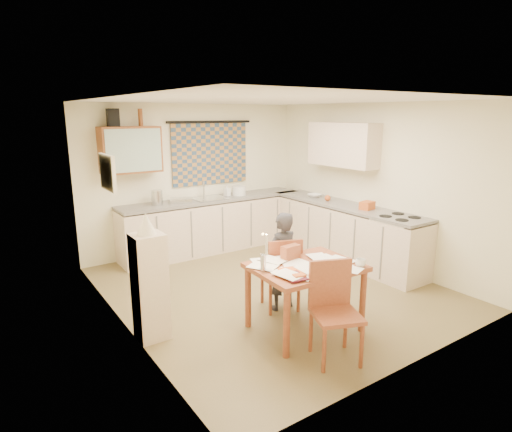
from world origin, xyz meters
TOP-DOWN VIEW (x-y plane):
  - floor at (0.00, 0.00)m, footprint 4.00×4.50m
  - ceiling at (0.00, 0.00)m, footprint 4.00×4.50m
  - wall_back at (0.00, 2.26)m, footprint 4.00×0.02m
  - wall_front at (0.00, -2.26)m, footprint 4.00×0.02m
  - wall_left at (-2.01, 0.00)m, footprint 0.02×4.50m
  - wall_right at (2.01, 0.00)m, footprint 0.02×4.50m
  - window_blind at (0.30, 2.22)m, footprint 1.45×0.03m
  - curtain_rod at (0.30, 2.20)m, footprint 1.60×0.04m
  - wall_cabinet at (-1.15, 2.08)m, footprint 0.90×0.34m
  - wall_cabinet_glass at (-1.15, 1.91)m, footprint 0.84×0.02m
  - upper_cabinet_right at (1.83, 0.55)m, footprint 0.34×1.30m
  - framed_print at (-1.97, 0.40)m, footprint 0.04×0.50m
  - print_canvas at (-1.95, 0.40)m, footprint 0.01×0.42m
  - counter_back at (0.19, 1.95)m, footprint 3.30×0.62m
  - counter_right at (1.70, 0.32)m, footprint 0.62×2.95m
  - stove at (1.70, -0.75)m, footprint 0.59×0.59m
  - sink at (0.12, 1.95)m, footprint 0.57×0.47m
  - tap at (0.11, 2.13)m, footprint 0.04×0.04m
  - dish_rack at (-0.41, 1.95)m, footprint 0.44×0.42m
  - kettle at (-0.82, 1.95)m, footprint 0.18×0.18m
  - mixing_bowl at (0.71, 1.95)m, footprint 0.25×0.25m
  - soap_bottle at (0.50, 2.00)m, footprint 0.13×0.14m
  - bowl at (1.70, 1.04)m, footprint 0.25×0.25m
  - orange_bag at (1.70, -0.14)m, footprint 0.25×0.20m
  - fruit_orange at (1.65, 0.66)m, footprint 0.10×0.10m
  - speaker at (-1.38, 2.08)m, footprint 0.18×0.22m
  - bottle_green at (-1.31, 2.08)m, footprint 0.09×0.09m
  - bottle_brown at (-0.96, 2.08)m, footprint 0.09×0.09m
  - dining_table at (-0.37, -1.14)m, footprint 1.17×0.92m
  - chair_far at (-0.27, -0.57)m, footprint 0.53×0.53m
  - chair_near at (-0.52, -1.76)m, footprint 0.56×0.56m
  - person at (-0.26, -0.58)m, footprint 0.49×0.36m
  - shelf_stand at (-1.84, -0.38)m, footprint 0.32×0.30m
  - lampshade at (-1.84, -0.38)m, footprint 0.20×0.20m
  - letter_rack at (-0.39, -0.90)m, footprint 0.23×0.12m
  - mug at (0.07, -1.51)m, footprint 0.15×0.15m
  - magazine at (-0.81, -1.35)m, footprint 0.30×0.34m
  - book at (-0.75, -1.22)m, footprint 0.33×0.37m
  - orange_box at (-0.68, -1.40)m, footprint 0.14×0.11m
  - eyeglasses at (-0.24, -1.42)m, footprint 0.14×0.08m
  - candle_holder at (-0.86, -1.03)m, footprint 0.06×0.06m
  - candle at (-0.84, -1.07)m, footprint 0.03×0.03m
  - candle_flame at (-0.90, -1.07)m, footprint 0.02×0.02m
  - papers at (-0.42, -1.18)m, footprint 1.14×1.03m

SIDE VIEW (x-z plane):
  - floor at x=0.00m, z-range -0.02..0.00m
  - chair_far at x=-0.27m, z-range -0.17..0.74m
  - chair_near at x=-0.52m, z-range -0.18..0.77m
  - dining_table at x=-0.37m, z-range 0.00..0.75m
  - counter_right at x=1.70m, z-range -0.01..0.91m
  - counter_back at x=0.19m, z-range -0.01..0.91m
  - stove at x=1.70m, z-range 0.00..0.92m
  - shelf_stand at x=-1.84m, z-range 0.00..1.15m
  - person at x=-0.26m, z-range 0.00..1.21m
  - eyeglasses at x=-0.24m, z-range 0.75..0.77m
  - book at x=-0.75m, z-range 0.75..0.77m
  - magazine at x=-0.81m, z-range 0.75..0.77m
  - papers at x=-0.42m, z-range 0.75..0.78m
  - orange_box at x=-0.68m, z-range 0.75..0.79m
  - mug at x=0.07m, z-range 0.75..0.84m
  - letter_rack at x=-0.39m, z-range 0.75..0.91m
  - candle_holder at x=-0.86m, z-range 0.75..0.93m
  - sink at x=0.12m, z-range 0.83..0.93m
  - bowl at x=1.70m, z-range 0.92..0.98m
  - dish_rack at x=-0.41m, z-range 0.92..0.98m
  - fruit_orange at x=1.65m, z-range 0.92..1.02m
  - orange_bag at x=1.70m, z-range 0.92..1.04m
  - mixing_bowl at x=0.71m, z-range 0.92..1.08m
  - soap_bottle at x=0.50m, z-range 0.92..1.12m
  - kettle at x=-0.82m, z-range 0.92..1.16m
  - candle at x=-0.84m, z-range 0.93..1.15m
  - tap at x=0.11m, z-range 0.92..1.20m
  - candle_flame at x=-0.90m, z-range 1.15..1.17m
  - wall_back at x=0.00m, z-range 0.00..2.50m
  - wall_front at x=0.00m, z-range 0.00..2.50m
  - wall_left at x=-2.01m, z-range 0.00..2.50m
  - wall_right at x=2.01m, z-range 0.00..2.50m
  - lampshade at x=-1.84m, z-range 1.15..1.37m
  - window_blind at x=0.30m, z-range 1.12..2.17m
  - framed_print at x=-1.97m, z-range 1.50..1.90m
  - print_canvas at x=-1.95m, z-range 1.54..1.86m
  - wall_cabinet at x=-1.15m, z-range 1.45..2.15m
  - wall_cabinet_glass at x=-1.15m, z-range 1.48..2.12m
  - upper_cabinet_right at x=1.83m, z-range 1.50..2.20m
  - curtain_rod at x=0.30m, z-range 2.18..2.22m
  - speaker at x=-1.38m, z-range 2.15..2.41m
  - bottle_green at x=-1.31m, z-range 2.15..2.41m
  - bottle_brown at x=-0.96m, z-range 2.15..2.41m
  - ceiling at x=0.00m, z-range 2.50..2.52m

